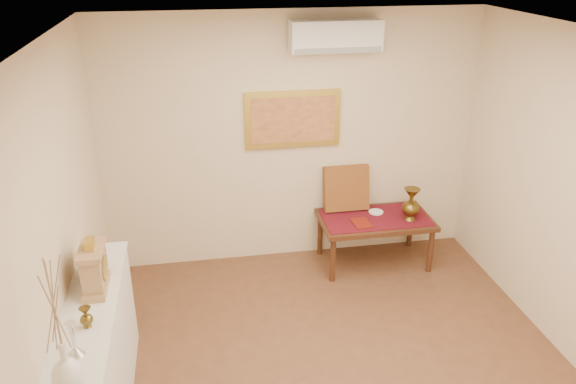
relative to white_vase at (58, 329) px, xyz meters
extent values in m
plane|color=white|center=(1.80, 0.75, 1.27)|extent=(4.50, 4.50, 0.00)
cube|color=beige|center=(1.80, 3.00, -0.08)|extent=(4.00, 0.02, 2.70)
cube|color=beige|center=(-0.20, 0.75, -0.08)|extent=(0.02, 4.50, 2.70)
cube|color=maroon|center=(2.65, 2.63, -0.88)|extent=(1.14, 0.59, 0.01)
cylinder|color=white|center=(2.69, 2.74, -0.87)|extent=(0.16, 0.16, 0.01)
cube|color=maroon|center=(2.45, 2.51, -0.87)|extent=(0.20, 0.26, 0.01)
cube|color=#5E1D12|center=(2.38, 2.89, -0.62)|extent=(0.50, 0.20, 0.51)
cube|color=silver|center=(-0.03, 0.75, -0.96)|extent=(0.35, 2.00, 0.95)
cube|color=silver|center=(-0.03, 0.75, -0.47)|extent=(0.37, 2.02, 0.03)
cube|color=tan|center=(0.00, 1.06, -0.43)|extent=(0.16, 0.36, 0.05)
cube|color=tan|center=(0.00, 1.06, -0.28)|extent=(0.14, 0.30, 0.25)
cylinder|color=beige|center=(0.08, 1.06, -0.28)|extent=(0.01, 0.17, 0.17)
cylinder|color=gold|center=(0.08, 1.06, -0.28)|extent=(0.01, 0.19, 0.19)
cube|color=tan|center=(0.00, 1.06, -0.13)|extent=(0.17, 0.34, 0.04)
cube|color=gold|center=(0.00, 1.06, -0.08)|extent=(0.06, 0.11, 0.07)
cube|color=tan|center=(-0.03, 1.28, -0.34)|extent=(0.15, 0.20, 0.22)
cube|color=#492615|center=(0.04, 1.28, -0.39)|extent=(0.01, 0.17, 0.09)
cube|color=#492615|center=(0.04, 1.28, -0.29)|extent=(0.01, 0.17, 0.09)
cube|color=tan|center=(-0.03, 1.28, -0.22)|extent=(0.16, 0.21, 0.02)
cube|color=#492615|center=(2.65, 2.63, -0.91)|extent=(1.20, 0.70, 0.05)
cylinder|color=#492615|center=(2.11, 2.34, -1.18)|extent=(0.06, 0.06, 0.50)
cylinder|color=#492615|center=(3.19, 2.34, -1.18)|extent=(0.06, 0.06, 0.50)
cylinder|color=#492615|center=(2.11, 2.92, -1.18)|extent=(0.06, 0.06, 0.50)
cylinder|color=#492615|center=(3.19, 2.92, -1.18)|extent=(0.06, 0.06, 0.50)
cube|color=gold|center=(1.80, 2.97, 0.17)|extent=(1.00, 0.05, 0.60)
cube|color=#CA7B46|center=(1.80, 2.95, 0.17)|extent=(0.88, 0.01, 0.48)
cube|color=white|center=(2.20, 2.87, 1.02)|extent=(0.90, 0.24, 0.30)
cube|color=gray|center=(2.20, 2.75, 0.90)|extent=(0.86, 0.02, 0.05)
camera|label=1|loc=(0.77, -2.56, 1.84)|focal=35.00mm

